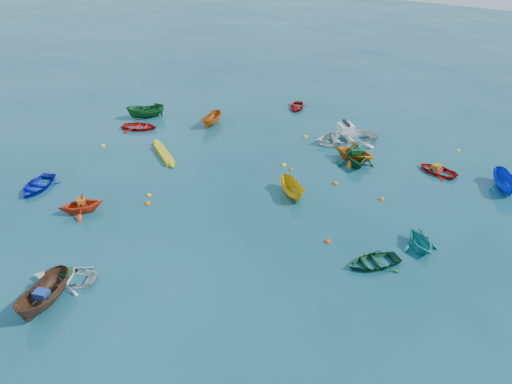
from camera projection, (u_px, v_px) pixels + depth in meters
The scene contains 33 objects.
ground at pixel (207, 236), 27.83m from camera, with size 160.00×160.00×0.00m, color #0A4049.
dinghy_blue_sw at pixel (37, 189), 32.39m from camera, with size 2.23×3.11×0.65m, color #0F1AC4.
dinghy_white_near at pixel (66, 280), 24.57m from camera, with size 2.22×3.10×0.64m, color white.
sampan_brown_mid at pixel (47, 305), 23.06m from camera, with size 1.30×3.44×1.33m, color #52311D.
dinghy_orange_w at pixel (83, 212), 29.95m from camera, with size 2.18×2.53×1.33m, color red.
sampan_yellow_mid at pixel (292, 196), 31.62m from camera, with size 1.08×2.87×1.11m, color gold.
dinghy_green_e at pixel (373, 265), 25.63m from camera, with size 2.03×2.83×0.59m, color #114925.
dinghy_cyan_se at pixel (419, 248), 26.87m from camera, with size 2.00×2.32×1.22m, color teal.
dinghy_red_nw at pixel (140, 129), 40.83m from camera, with size 2.07×2.89×0.60m, color red.
sampan_orange_n at pixel (212, 125), 41.58m from camera, with size 1.04×2.77×1.07m, color #B95811.
dinghy_green_n at pixel (355, 164), 35.41m from camera, with size 2.62×3.04×1.60m, color #104823.
dinghy_red_ne at pixel (437, 173), 34.31m from camera, with size 1.94×2.71×0.56m, color #B8160F.
sampan_blue_far at pixel (503, 189), 32.31m from camera, with size 1.15×3.05×1.18m, color #1030CE.
dinghy_red_far at pixel (297, 108), 44.89m from camera, with size 1.80×2.52×0.52m, color #AC150E.
dinghy_orange_far at pixel (354, 161), 35.88m from camera, with size 2.63×3.05×1.61m, color orange.
sampan_green_far at pixel (147, 118), 42.92m from camera, with size 1.20×3.19×1.23m, color #13551C.
kayak_yellow at pixel (164, 156), 36.50m from camera, with size 0.64×4.22×0.43m, color gold, non-canonical shape.
motorboat_white at pixel (345, 142), 38.64m from camera, with size 3.48×4.87×1.61m, color silver.
tarp_green_a at pixel (66, 273), 24.32m from camera, with size 0.64×0.49×0.31m, color #134F25.
tarp_blue_a at pixel (41, 294), 22.52m from camera, with size 0.64×0.49×0.31m, color navy.
tarp_orange_a at pixel (81, 201), 29.56m from camera, with size 0.58×0.44×0.28m, color #CB6214.
tarp_green_b at pixel (356, 151), 35.00m from camera, with size 0.70×0.53×0.34m, color #134C21.
tarp_orange_b at pixel (437, 166), 34.16m from camera, with size 0.61×0.46×0.30m, color #B56812.
buoy_or_a at pixel (148, 204), 30.76m from camera, with size 0.37×0.37×0.37m, color orange.
buoy_ye_a at pixel (149, 196), 31.63m from camera, with size 0.32×0.32×0.32m, color yellow.
buoy_or_b at pixel (328, 242), 27.34m from camera, with size 0.35×0.35×0.35m, color #D0450B.
buoy_ye_b at pixel (103, 146), 38.00m from camera, with size 0.34×0.34×0.34m, color yellow.
buoy_or_c at pixel (291, 170), 34.67m from camera, with size 0.29×0.29×0.29m, color #CF5A0B.
buoy_ye_c at pixel (284, 165), 35.23m from camera, with size 0.36×0.36×0.36m, color yellow.
buoy_or_d at pixel (335, 184), 32.92m from camera, with size 0.37×0.37×0.37m, color #E5600C.
buoy_ye_d at pixel (305, 137), 39.45m from camera, with size 0.37×0.37×0.37m, color yellow.
buoy_or_e at pixel (382, 200), 31.20m from camera, with size 0.36×0.36×0.36m, color orange.
buoy_ye_e at pixel (458, 151), 37.26m from camera, with size 0.31×0.31×0.31m, color yellow.
Camera 1 is at (14.88, -17.46, 16.20)m, focal length 35.00 mm.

